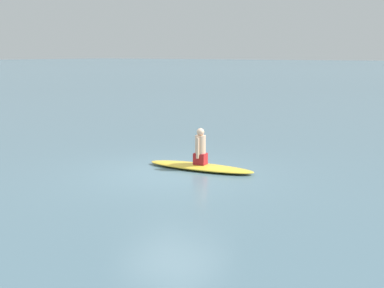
{
  "coord_description": "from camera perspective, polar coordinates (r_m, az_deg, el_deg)",
  "views": [
    {
      "loc": [
        -10.2,
        -7.77,
        3.04
      ],
      "look_at": [
        0.87,
        0.04,
        0.63
      ],
      "focal_mm": 48.18,
      "sensor_mm": 36.0,
      "label": 1
    }
  ],
  "objects": [
    {
      "name": "person_paddler",
      "position": [
        13.51,
        0.94,
        -0.45
      ],
      "size": [
        0.42,
        0.35,
        0.96
      ],
      "rotation": [
        0.0,
        0.0,
        -1.44
      ],
      "color": "#A51E23",
      "rests_on": "surfboard"
    },
    {
      "name": "ground_plane",
      "position": [
        13.18,
        -2.03,
        -3.27
      ],
      "size": [
        400.0,
        400.0,
        0.0
      ],
      "primitive_type": "plane",
      "color": "slate"
    },
    {
      "name": "surfboard",
      "position": [
        13.61,
        0.93,
        -2.54
      ],
      "size": [
        1.17,
        3.09,
        0.14
      ],
      "primitive_type": "ellipsoid",
      "rotation": [
        0.0,
        0.0,
        -1.44
      ],
      "color": "gold",
      "rests_on": "ground"
    }
  ]
}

